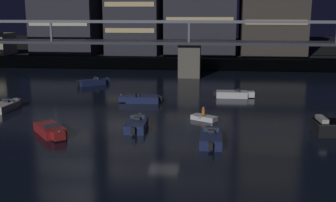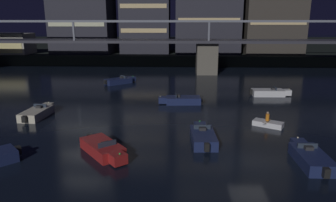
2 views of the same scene
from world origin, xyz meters
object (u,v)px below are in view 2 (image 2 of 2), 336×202
object	(u,v)px
speedboat_far_right	(181,100)
river_bridge	(207,48)
speedboat_far_center	(203,136)
dinghy_with_paddler	(268,123)
speedboat_far_left	(104,149)
waterfront_pavilion	(3,43)
speedboat_mid_center	(37,113)
speedboat_mid_left	(310,157)
speedboat_near_center	(270,93)
speedboat_mid_right	(120,81)

from	to	relation	value
speedboat_far_right	river_bridge	bearing A→B (deg)	77.98
speedboat_far_center	dinghy_with_paddler	bearing A→B (deg)	32.32
speedboat_far_left	speedboat_far_right	xyz separation A→B (m)	(5.63, 14.33, 0.00)
waterfront_pavilion	speedboat_far_center	size ratio (longest dim) A/B	2.38
waterfront_pavilion	speedboat_mid_center	world-z (taller)	waterfront_pavilion
speedboat_far_left	dinghy_with_paddler	bearing A→B (deg)	26.13
speedboat_mid_left	dinghy_with_paddler	size ratio (longest dim) A/B	1.85
waterfront_pavilion	speedboat_far_right	distance (m)	51.70
speedboat_near_center	speedboat_far_center	distance (m)	18.63
river_bridge	speedboat_mid_left	world-z (taller)	river_bridge
river_bridge	speedboat_far_right	bearing A→B (deg)	-102.02
river_bridge	speedboat_far_right	distance (m)	22.47
speedboat_mid_left	speedboat_near_center	bearing A→B (deg)	82.19
speedboat_mid_center	speedboat_far_left	size ratio (longest dim) A/B	1.13
speedboat_mid_center	speedboat_far_left	distance (m)	12.29
river_bridge	waterfront_pavilion	bearing A→B (deg)	164.77
waterfront_pavilion	speedboat_mid_left	world-z (taller)	waterfront_pavilion
speedboat_mid_center	speedboat_far_center	bearing A→B (deg)	-20.55
speedboat_near_center	speedboat_mid_center	bearing A→B (deg)	-158.69
speedboat_mid_right	speedboat_far_right	size ratio (longest dim) A/B	0.87
speedboat_near_center	dinghy_with_paddler	xyz separation A→B (m)	(-3.45, -12.07, -0.14)
speedboat_mid_right	speedboat_far_left	xyz separation A→B (m)	(3.72, -25.92, 0.00)
river_bridge	speedboat_near_center	xyz separation A→B (m)	(6.65, -17.27, -4.13)
speedboat_mid_left	speedboat_far_center	distance (m)	7.81
speedboat_near_center	speedboat_mid_right	world-z (taller)	same
speedboat_far_left	speedboat_far_right	distance (m)	15.40
speedboat_far_center	speedboat_mid_center	bearing A→B (deg)	159.45
river_bridge	speedboat_far_center	bearing A→B (deg)	-95.09
speedboat_near_center	waterfront_pavilion	bearing A→B (deg)	149.93
speedboat_mid_left	speedboat_mid_right	size ratio (longest dim) A/B	1.14
river_bridge	speedboat_far_right	size ratio (longest dim) A/B	18.66
speedboat_mid_left	speedboat_far_right	distance (m)	17.50
river_bridge	dinghy_with_paddler	size ratio (longest dim) A/B	34.78
dinghy_with_paddler	waterfront_pavilion	bearing A→B (deg)	138.69
speedboat_far_right	speedboat_mid_left	bearing A→B (deg)	-60.73
speedboat_near_center	speedboat_far_right	world-z (taller)	same
speedboat_far_center	speedboat_far_right	distance (m)	11.75
speedboat_far_left	dinghy_with_paddler	distance (m)	14.96
speedboat_far_right	dinghy_with_paddler	distance (m)	10.99
speedboat_far_left	speedboat_mid_right	bearing A→B (deg)	98.18
speedboat_mid_center	speedboat_mid_right	size ratio (longest dim) A/B	1.15
waterfront_pavilion	speedboat_far_left	world-z (taller)	waterfront_pavilion
speedboat_far_right	speedboat_mid_center	bearing A→B (deg)	-158.50
speedboat_far_center	dinghy_with_paddler	world-z (taller)	dinghy_with_paddler
speedboat_mid_center	speedboat_mid_right	world-z (taller)	same
speedboat_near_center	speedboat_mid_right	xyz separation A→B (m)	(-20.60, 7.26, 0.00)
waterfront_pavilion	speedboat_far_center	bearing A→B (deg)	-47.90
speedboat_far_center	speedboat_far_right	bearing A→B (deg)	98.02
waterfront_pavilion	speedboat_mid_right	world-z (taller)	waterfront_pavilion
speedboat_mid_right	speedboat_far_left	distance (m)	26.18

